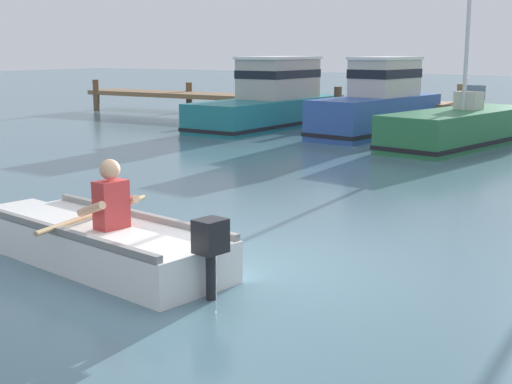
# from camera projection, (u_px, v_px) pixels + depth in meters

# --- Properties ---
(ground_plane) EXTENTS (120.00, 120.00, 0.00)m
(ground_plane) POSITION_uv_depth(u_px,v_px,m) (250.00, 268.00, 7.70)
(ground_plane) COLOR slate
(wooden_dock) EXTENTS (14.40, 1.64, 1.30)m
(wooden_dock) POSITION_uv_depth(u_px,v_px,m) (257.00, 98.00, 24.38)
(wooden_dock) COLOR brown
(wooden_dock) RESTS_ON ground
(rowboat_with_person) EXTENTS (3.72, 2.01, 1.19)m
(rowboat_with_person) POSITION_uv_depth(u_px,v_px,m) (101.00, 242.00, 7.82)
(rowboat_with_person) COLOR white
(rowboat_with_person) RESTS_ON ground
(moored_boat_teal) EXTENTS (2.18, 6.25, 2.10)m
(moored_boat_teal) POSITION_uv_depth(u_px,v_px,m) (272.00, 101.00, 21.57)
(moored_boat_teal) COLOR #1E727A
(moored_boat_teal) RESTS_ON ground
(moored_boat_blue) EXTENTS (2.23, 4.88, 2.12)m
(moored_boat_blue) POSITION_uv_depth(u_px,v_px,m) (378.00, 106.00, 19.44)
(moored_boat_blue) COLOR #2D519E
(moored_boat_blue) RESTS_ON ground
(moored_boat_green) EXTENTS (2.65, 5.41, 4.07)m
(moored_boat_green) POSITION_uv_depth(u_px,v_px,m) (460.00, 129.00, 17.27)
(moored_boat_green) COLOR #287042
(moored_boat_green) RESTS_ON ground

